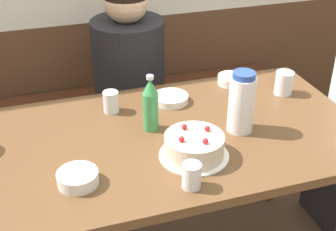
# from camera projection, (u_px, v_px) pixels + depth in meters

# --- Properties ---
(bench_seat) EXTENTS (1.83, 0.38, 0.47)m
(bench_seat) POSITION_uv_depth(u_px,v_px,m) (123.00, 135.00, 2.64)
(bench_seat) COLOR #472314
(bench_seat) RESTS_ON ground_plane
(dining_table) EXTENTS (1.45, 0.80, 0.74)m
(dining_table) POSITION_uv_depth(u_px,v_px,m) (168.00, 155.00, 1.75)
(dining_table) COLOR brown
(dining_table) RESTS_ON ground_plane
(birthday_cake) EXTENTS (0.24, 0.24, 0.10)m
(birthday_cake) POSITION_uv_depth(u_px,v_px,m) (194.00, 146.00, 1.57)
(birthday_cake) COLOR white
(birthday_cake) RESTS_ON dining_table
(water_pitcher) EXTENTS (0.10, 0.10, 0.23)m
(water_pitcher) POSITION_uv_depth(u_px,v_px,m) (242.00, 103.00, 1.68)
(water_pitcher) COLOR white
(water_pitcher) RESTS_ON dining_table
(soju_bottle) EXTENTS (0.06, 0.06, 0.22)m
(soju_bottle) POSITION_uv_depth(u_px,v_px,m) (151.00, 104.00, 1.69)
(soju_bottle) COLOR #388E4C
(soju_bottle) RESTS_ON dining_table
(bowl_rice_small) EXTENTS (0.14, 0.14, 0.03)m
(bowl_rice_small) POSITION_uv_depth(u_px,v_px,m) (171.00, 99.00, 1.92)
(bowl_rice_small) COLOR white
(bowl_rice_small) RESTS_ON dining_table
(bowl_side_dish) EXTENTS (0.13, 0.13, 0.04)m
(bowl_side_dish) POSITION_uv_depth(u_px,v_px,m) (78.00, 178.00, 1.45)
(bowl_side_dish) COLOR white
(bowl_side_dish) RESTS_ON dining_table
(bowl_sauce_shallow) EXTENTS (0.12, 0.12, 0.04)m
(bowl_sauce_shallow) POSITION_uv_depth(u_px,v_px,m) (231.00, 80.00, 2.06)
(bowl_sauce_shallow) COLOR white
(bowl_sauce_shallow) RESTS_ON dining_table
(glass_water_tall) EXTENTS (0.06, 0.06, 0.08)m
(glass_water_tall) POSITION_uv_depth(u_px,v_px,m) (192.00, 176.00, 1.43)
(glass_water_tall) COLOR silver
(glass_water_tall) RESTS_ON dining_table
(glass_tumbler_short) EXTENTS (0.06, 0.06, 0.09)m
(glass_tumbler_short) POSITION_uv_depth(u_px,v_px,m) (111.00, 102.00, 1.83)
(glass_tumbler_short) COLOR silver
(glass_tumbler_short) RESTS_ON dining_table
(glass_shot_small) EXTENTS (0.08, 0.08, 0.10)m
(glass_shot_small) POSITION_uv_depth(u_px,v_px,m) (284.00, 83.00, 1.96)
(glass_shot_small) COLOR silver
(glass_shot_small) RESTS_ON dining_table
(person_dark_striped) EXTENTS (0.35, 0.35, 1.17)m
(person_dark_striped) POSITION_uv_depth(u_px,v_px,m) (130.00, 96.00, 2.34)
(person_dark_striped) COLOR #33333D
(person_dark_striped) RESTS_ON ground_plane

